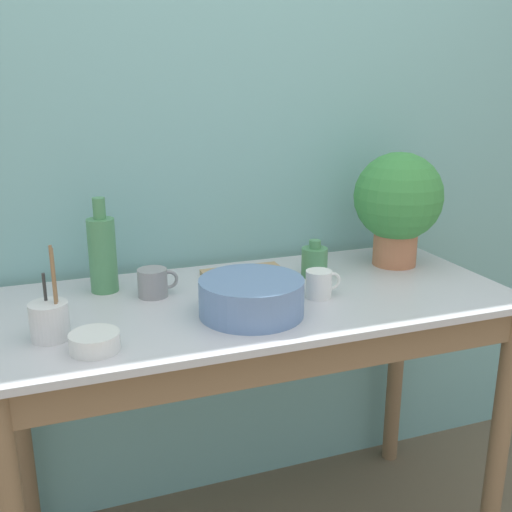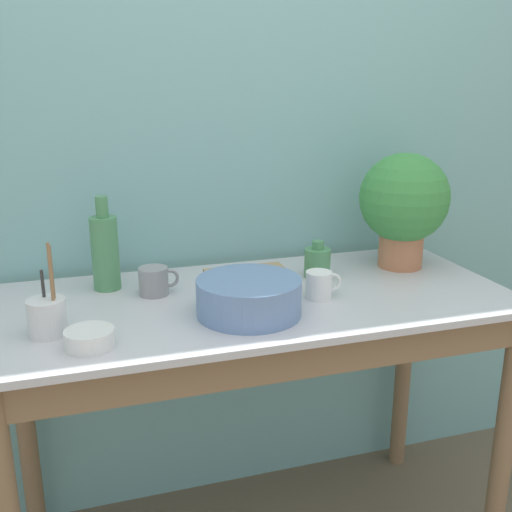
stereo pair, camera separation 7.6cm
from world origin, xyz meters
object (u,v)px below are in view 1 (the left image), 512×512
object	(u,v)px
bottle_tall	(102,253)
utensil_cup	(50,320)
mug_white	(319,284)
tray_board	(248,276)
bottle_short	(314,261)
mug_grey	(153,283)
potted_plant	(398,201)
bowl_wash_large	(251,297)
bowl_small_enamel_white	(95,342)

from	to	relation	value
bottle_tall	utensil_cup	bearing A→B (deg)	-118.05
mug_white	tray_board	bearing A→B (deg)	122.48
bottle_short	mug_grey	world-z (taller)	bottle_short
potted_plant	utensil_cup	world-z (taller)	potted_plant
bowl_wash_large	mug_grey	bearing A→B (deg)	133.54
bowl_wash_large	bottle_short	world-z (taller)	bottle_short
mug_grey	utensil_cup	bearing A→B (deg)	-144.12
bowl_wash_large	mug_grey	world-z (taller)	bowl_wash_large
mug_white	mug_grey	bearing A→B (deg)	159.20
bottle_tall	mug_grey	xyz separation A→B (m)	(0.13, -0.09, -0.08)
potted_plant	bowl_wash_large	world-z (taller)	potted_plant
bottle_tall	bowl_small_enamel_white	xyz separation A→B (m)	(-0.07, -0.40, -0.09)
potted_plant	bottle_tall	distance (m)	0.95
mug_grey	mug_white	size ratio (longest dim) A/B	1.09
mug_grey	bottle_short	bearing A→B (deg)	0.78
bottle_short	bottle_tall	bearing A→B (deg)	172.25
potted_plant	bottle_tall	xyz separation A→B (m)	(-0.94, 0.07, -0.10)
bottle_short	utensil_cup	distance (m)	0.83
mug_grey	mug_white	bearing A→B (deg)	-20.80
bowl_wash_large	bottle_short	size ratio (longest dim) A/B	2.36
potted_plant	bowl_small_enamel_white	xyz separation A→B (m)	(-1.01, -0.34, -0.19)
bowl_wash_large	utensil_cup	bearing A→B (deg)	177.74
potted_plant	utensil_cup	size ratio (longest dim) A/B	1.62
potted_plant	bottle_tall	size ratio (longest dim) A/B	1.35
bowl_small_enamel_white	tray_board	xyz separation A→B (m)	(0.50, 0.36, -0.01)
potted_plant	utensil_cup	xyz separation A→B (m)	(-1.11, -0.24, -0.17)
bottle_tall	mug_white	world-z (taller)	bottle_tall
potted_plant	bowl_wash_large	size ratio (longest dim) A/B	1.35
potted_plant	tray_board	bearing A→B (deg)	177.39
bowl_small_enamel_white	tray_board	world-z (taller)	bowl_small_enamel_white
bowl_wash_large	mug_white	size ratio (longest dim) A/B	2.59
bottle_short	mug_white	bearing A→B (deg)	-110.96
mug_white	utensil_cup	distance (m)	0.73
bottle_short	mug_grey	distance (m)	0.51
mug_grey	bowl_small_enamel_white	world-z (taller)	mug_grey
bowl_wash_large	bowl_small_enamel_white	xyz separation A→B (m)	(-0.41, -0.08, -0.03)
bowl_wash_large	potted_plant	bearing A→B (deg)	23.13
potted_plant	bottle_short	bearing A→B (deg)	-175.97
potted_plant	mug_white	distance (m)	0.46
mug_white	tray_board	size ratio (longest dim) A/B	0.42
bottle_short	bowl_small_enamel_white	distance (m)	0.77
mug_white	utensil_cup	world-z (taller)	utensil_cup
potted_plant	utensil_cup	distance (m)	1.14
mug_grey	tray_board	bearing A→B (deg)	9.73
potted_plant	tray_board	world-z (taller)	potted_plant
bowl_wash_large	utensil_cup	xyz separation A→B (m)	(-0.50, 0.02, -0.00)
bottle_tall	tray_board	bearing A→B (deg)	-5.54
potted_plant	tray_board	size ratio (longest dim) A/B	1.46
bottle_tall	utensil_cup	size ratio (longest dim) A/B	1.20
bottle_tall	mug_grey	distance (m)	0.17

